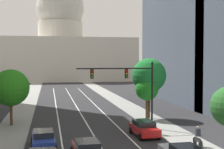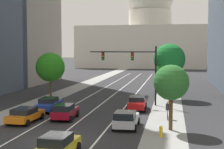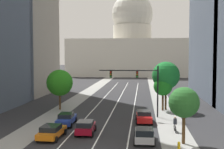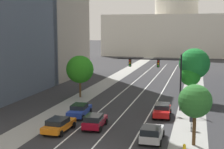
# 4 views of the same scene
# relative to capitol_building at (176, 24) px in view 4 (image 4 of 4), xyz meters

# --- Properties ---
(ground_plane) EXTENTS (400.00, 400.00, 0.00)m
(ground_plane) POSITION_rel_capitol_building_xyz_m (0.00, -64.57, -11.84)
(ground_plane) COLOR #2B2B2D
(sidewalk_left) EXTENTS (3.49, 130.00, 0.01)m
(sidewalk_left) POSITION_rel_capitol_building_xyz_m (-8.10, -69.57, -11.84)
(sidewalk_left) COLOR gray
(sidewalk_left) RESTS_ON ground
(sidewalk_right) EXTENTS (3.49, 130.00, 0.01)m
(sidewalk_right) POSITION_rel_capitol_building_xyz_m (8.10, -69.57, -11.84)
(sidewalk_right) COLOR gray
(sidewalk_right) RESTS_ON ground
(lane_stripe_left) EXTENTS (0.16, 90.00, 0.01)m
(lane_stripe_left) POSITION_rel_capitol_building_xyz_m (-3.17, -79.57, -11.83)
(lane_stripe_left) COLOR white
(lane_stripe_left) RESTS_ON ground
(lane_stripe_center) EXTENTS (0.16, 90.00, 0.01)m
(lane_stripe_center) POSITION_rel_capitol_building_xyz_m (0.00, -79.57, -11.83)
(lane_stripe_center) COLOR white
(lane_stripe_center) RESTS_ON ground
(lane_stripe_right) EXTENTS (0.16, 90.00, 0.01)m
(lane_stripe_right) POSITION_rel_capitol_building_xyz_m (3.17, -79.57, -11.83)
(lane_stripe_right) COLOR white
(lane_stripe_right) RESTS_ON ground
(capitol_building) EXTENTS (52.30, 25.09, 36.02)m
(capitol_building) POSITION_rel_capitol_building_xyz_m (0.00, 0.00, 0.00)
(capitol_building) COLOR beige
(capitol_building) RESTS_ON ground
(car_silver) EXTENTS (2.06, 4.20, 1.59)m
(car_silver) POSITION_rel_capitol_building_xyz_m (4.76, -99.76, -11.03)
(car_silver) COLOR #B2B5BA
(car_silver) RESTS_ON ground
(car_blue) EXTENTS (2.19, 4.84, 1.47)m
(car_blue) POSITION_rel_capitol_building_xyz_m (-4.76, -93.17, -11.08)
(car_blue) COLOR #1E389E
(car_blue) RESTS_ON ground
(car_red) EXTENTS (2.23, 4.32, 1.51)m
(car_red) POSITION_rel_capitol_building_xyz_m (4.76, -90.78, -11.04)
(car_red) COLOR red
(car_red) RESTS_ON ground
(car_crimson) EXTENTS (2.15, 4.09, 1.53)m
(car_crimson) POSITION_rel_capitol_building_xyz_m (-1.58, -97.20, -11.04)
(car_crimson) COLOR maroon
(car_crimson) RESTS_ON ground
(car_orange) EXTENTS (2.23, 4.61, 1.41)m
(car_orange) POSITION_rel_capitol_building_xyz_m (-4.76, -99.19, -11.10)
(car_orange) COLOR orange
(car_orange) RESTS_ON ground
(traffic_signal_mast) EXTENTS (8.24, 0.39, 7.16)m
(traffic_signal_mast) POSITION_rel_capitol_building_xyz_m (4.13, -87.35, -6.79)
(traffic_signal_mast) COLOR black
(traffic_signal_mast) RESTS_ON ground
(fire_hydrant) EXTENTS (0.26, 0.35, 0.91)m
(fire_hydrant) POSITION_rel_capitol_building_xyz_m (7.83, -102.20, -11.38)
(fire_hydrant) COLOR yellow
(fire_hydrant) RESTS_ON ground
(cyclist) EXTENTS (0.37, 1.70, 1.72)m
(cyclist) POSITION_rel_capitol_building_xyz_m (8.22, -95.16, -10.99)
(cyclist) COLOR black
(cyclist) RESTS_ON ground
(street_tree_far_right) EXTENTS (4.34, 4.34, 7.61)m
(street_tree_far_right) POSITION_rel_capitol_building_xyz_m (8.19, -81.30, -6.42)
(street_tree_far_right) COLOR #51381E
(street_tree_far_right) RESTS_ON ground
(street_tree_mid_right) EXTENTS (2.91, 2.91, 5.25)m
(street_tree_mid_right) POSITION_rel_capitol_building_xyz_m (7.70, -82.01, -8.07)
(street_tree_mid_right) COLOR #51381E
(street_tree_mid_right) RESTS_ON ground
(street_tree_near_right) EXTENTS (2.98, 2.98, 5.54)m
(street_tree_near_right) POSITION_rel_capitol_building_xyz_m (8.55, -99.70, -7.82)
(street_tree_near_right) COLOR #51381E
(street_tree_near_right) RESTS_ON ground
(street_tree_mid_left) EXTENTS (4.14, 4.14, 6.33)m
(street_tree_mid_left) POSITION_rel_capitol_building_xyz_m (-8.47, -82.79, -7.59)
(street_tree_mid_left) COLOR #51381E
(street_tree_mid_left) RESTS_ON ground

